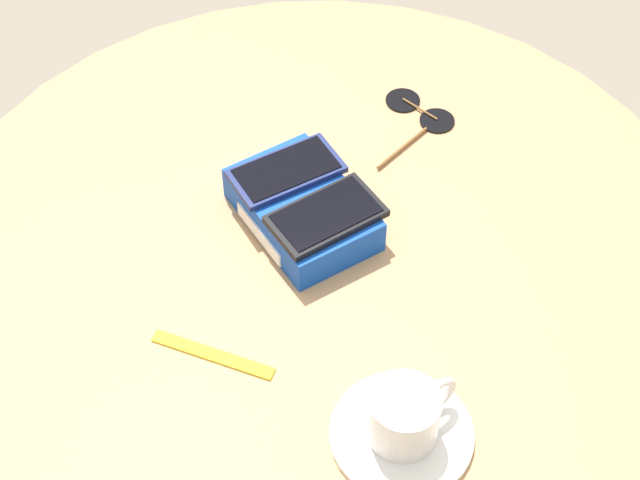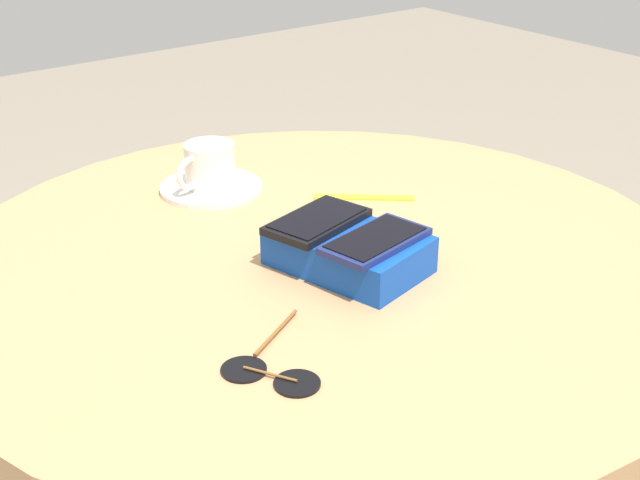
% 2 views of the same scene
% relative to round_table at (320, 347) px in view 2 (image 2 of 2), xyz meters
% --- Properties ---
extents(round_table, '(0.97, 0.97, 0.79)m').
position_rel_round_table_xyz_m(round_table, '(0.00, 0.00, 0.00)').
color(round_table, '#2D2D2D').
rests_on(round_table, ground_plane).
extents(phone_box, '(0.21, 0.16, 0.05)m').
position_rel_round_table_xyz_m(phone_box, '(-0.05, -0.01, 0.16)').
color(phone_box, '#0F42AD').
rests_on(phone_box, round_table).
extents(phone_navy, '(0.09, 0.15, 0.01)m').
position_rel_round_table_xyz_m(phone_navy, '(-0.09, -0.01, 0.19)').
color(phone_navy, navy).
rests_on(phone_navy, phone_box).
extents(phone_black, '(0.11, 0.15, 0.01)m').
position_rel_round_table_xyz_m(phone_black, '(-0.01, 0.01, 0.19)').
color(phone_black, black).
rests_on(phone_black, phone_box).
extents(saucer, '(0.15, 0.15, 0.01)m').
position_rel_round_table_xyz_m(saucer, '(0.27, 0.00, 0.14)').
color(saucer, silver).
rests_on(saucer, round_table).
extents(coffee_cup, '(0.07, 0.10, 0.06)m').
position_rel_round_table_xyz_m(coffee_cup, '(0.27, 0.00, 0.18)').
color(coffee_cup, silver).
rests_on(coffee_cup, saucer).
extents(lanyard_strap, '(0.11, 0.12, 0.00)m').
position_rel_round_table_xyz_m(lanyard_strap, '(0.10, -0.16, 0.14)').
color(lanyard_strap, yellow).
rests_on(lanyard_strap, round_table).
extents(sunglasses, '(0.14, 0.13, 0.01)m').
position_rel_round_table_xyz_m(sunglasses, '(-0.18, 0.20, 0.14)').
color(sunglasses, black).
rests_on(sunglasses, round_table).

